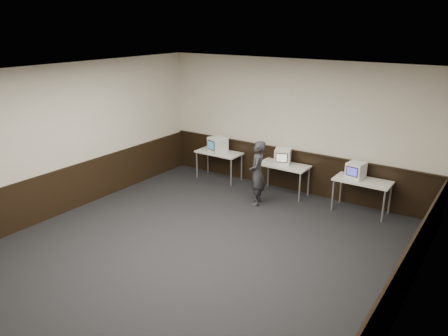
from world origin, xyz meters
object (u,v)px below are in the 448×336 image
at_px(emac_center, 283,156).
at_px(emac_right, 356,170).
at_px(person, 257,173).
at_px(desk_right, 362,183).
at_px(emac_left, 218,145).
at_px(desk_left, 219,154).
at_px(desk_center, 284,167).

xyz_separation_m(emac_center, emac_right, (1.78, -0.01, -0.01)).
bearing_deg(person, desk_right, 89.85).
xyz_separation_m(emac_left, person, (1.70, -0.86, -0.20)).
xyz_separation_m(desk_left, desk_right, (3.80, 0.00, 0.00)).
bearing_deg(desk_left, emac_center, 1.25).
height_order(emac_center, emac_right, emac_center).
distance_m(emac_left, person, 1.92).
relative_size(emac_left, emac_center, 1.07).
xyz_separation_m(desk_left, emac_right, (3.62, 0.03, 0.25)).
height_order(emac_center, person, person).
xyz_separation_m(desk_left, emac_center, (1.84, 0.04, 0.26)).
bearing_deg(desk_center, person, -103.49).
xyz_separation_m(desk_right, person, (-2.12, -0.90, 0.07)).
distance_m(emac_right, person, 2.15).
bearing_deg(desk_left, desk_right, 0.00).
bearing_deg(desk_center, emac_right, 1.15).
distance_m(desk_right, emac_left, 3.82).
bearing_deg(emac_left, desk_center, 20.30).
height_order(emac_left, emac_center, emac_left).
bearing_deg(desk_left, emac_left, -111.78).
height_order(desk_left, emac_left, emac_left).
distance_m(desk_left, emac_left, 0.27).
bearing_deg(emac_left, person, -7.73).
bearing_deg(desk_right, desk_center, 180.00).
xyz_separation_m(desk_right, emac_right, (-0.18, 0.03, 0.25)).
distance_m(desk_center, emac_left, 1.93).
bearing_deg(emac_left, desk_left, 87.39).
distance_m(desk_left, desk_center, 1.90).
distance_m(desk_center, emac_right, 1.74).
height_order(emac_left, emac_right, emac_left).
bearing_deg(emac_right, desk_right, -3.19).
bearing_deg(desk_center, desk_left, 180.00).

